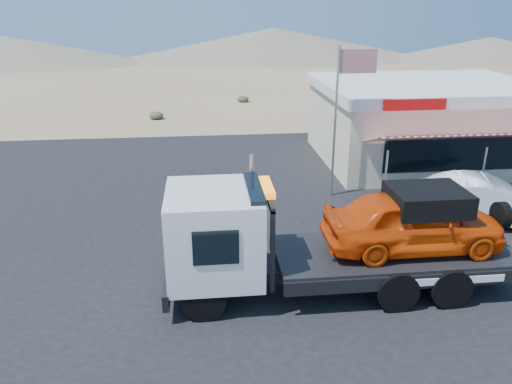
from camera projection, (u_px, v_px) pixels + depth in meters
ground at (223, 251)px, 16.08m from camera, size 120.00×120.00×0.00m
asphalt_lot at (272, 212)px, 19.07m from camera, size 32.00×24.00×0.02m
tow_truck at (333, 233)px, 13.40m from camera, size 9.45×2.80×3.16m
white_sedan at (484, 201)px, 17.86m from camera, size 5.39×3.18×1.68m
jerky_store at (425, 121)px, 24.78m from camera, size 10.40×9.97×3.90m
flagpole at (342, 105)px, 19.42m from camera, size 1.55×0.10×6.00m
distant_hills at (129, 48)px, 65.63m from camera, size 126.00×48.00×4.20m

